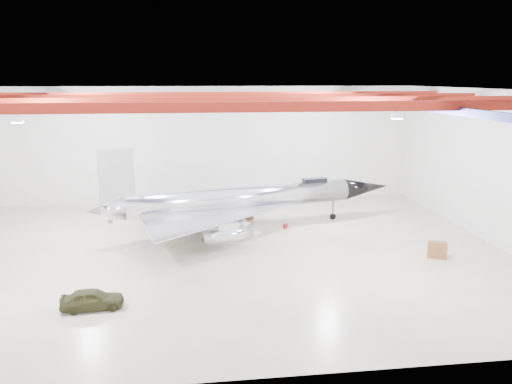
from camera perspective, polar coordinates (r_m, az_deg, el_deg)
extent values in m
plane|color=#B7A991|center=(34.67, -4.78, -6.94)|extent=(40.00, 40.00, 0.00)
plane|color=silver|center=(48.02, -5.73, 5.37)|extent=(40.00, 0.00, 40.00)
plane|color=silver|center=(39.43, 25.52, 2.53)|extent=(0.00, 30.00, 30.00)
plane|color=#0A0F38|center=(32.63, -5.14, 11.55)|extent=(40.00, 40.00, 0.00)
cube|color=maroon|center=(23.67, -4.23, 9.63)|extent=(39.50, 0.25, 0.50)
cube|color=maroon|center=(29.66, -4.89, 10.27)|extent=(39.50, 0.25, 0.50)
cube|color=maroon|center=(35.65, -5.32, 10.69)|extent=(39.50, 0.25, 0.50)
cube|color=maroon|center=(41.64, -5.63, 10.99)|extent=(39.50, 0.25, 0.50)
cube|color=#0D1451|center=(34.35, -25.80, 8.91)|extent=(0.25, 29.50, 0.40)
cube|color=#0D1451|center=(35.24, 15.08, 9.80)|extent=(0.25, 29.50, 0.40)
cube|color=silver|center=(28.06, -25.60, 7.49)|extent=(0.55, 0.55, 0.25)
cube|color=silver|center=(28.97, 15.83, 8.39)|extent=(0.55, 0.55, 0.25)
cube|color=silver|center=(39.62, -20.26, 9.17)|extent=(0.55, 0.55, 0.25)
cube|color=silver|center=(40.27, 9.12, 9.84)|extent=(0.55, 0.55, 0.25)
cylinder|color=silver|center=(39.14, -1.55, -0.73)|extent=(17.95, 5.87, 1.80)
cone|color=black|center=(44.00, 12.45, 0.50)|extent=(4.80, 2.78, 1.80)
cone|color=silver|center=(37.20, -16.83, -2.01)|extent=(3.04, 2.37, 1.80)
cube|color=silver|center=(36.75, -15.67, 1.63)|extent=(2.48, 0.68, 4.05)
cube|color=black|center=(41.36, 6.73, 1.27)|extent=(2.09, 1.15, 0.45)
cylinder|color=silver|center=(34.14, -3.13, -4.99)|extent=(3.52, 1.57, 0.81)
cylinder|color=silver|center=(36.19, -4.20, -3.96)|extent=(3.52, 1.57, 0.81)
cylinder|color=silver|center=(41.22, -6.32, -1.91)|extent=(3.52, 1.57, 0.81)
cylinder|color=silver|center=(43.34, -7.06, -1.19)|extent=(3.52, 1.57, 0.81)
cylinder|color=#59595B|center=(42.80, 8.79, -2.05)|extent=(0.16, 0.16, 1.62)
cylinder|color=black|center=(42.94, 8.76, -2.77)|extent=(0.54, 0.31, 0.50)
cylinder|color=#59595B|center=(36.51, -5.75, -4.58)|extent=(0.16, 0.16, 1.62)
cylinder|color=black|center=(36.69, -5.73, -5.41)|extent=(0.54, 0.31, 0.50)
cylinder|color=#59595B|center=(40.71, -7.38, -2.78)|extent=(0.16, 0.16, 1.62)
cylinder|color=black|center=(40.87, -7.36, -3.54)|extent=(0.54, 0.31, 0.50)
imported|color=#2F3118|center=(27.79, -18.21, -11.53)|extent=(3.27, 1.50, 1.09)
cube|color=brown|center=(35.55, 19.99, -6.24)|extent=(1.35, 1.01, 1.11)
cube|color=olive|center=(39.71, -11.54, -4.29)|extent=(0.56, 0.47, 0.37)
cube|color=#A91020|center=(41.64, -10.89, -3.50)|extent=(0.44, 0.36, 0.30)
cylinder|color=#59595B|center=(38.95, -6.29, -4.39)|extent=(0.54, 0.54, 0.43)
cube|color=olive|center=(42.57, -0.73, -2.83)|extent=(0.66, 0.58, 0.40)
cube|color=#59595B|center=(43.21, -16.33, -3.23)|extent=(0.36, 0.29, 0.25)
cylinder|color=#A91020|center=(40.09, 3.38, -3.89)|extent=(0.40, 0.40, 0.35)
cylinder|color=#59595B|center=(43.86, -0.90, -2.35)|extent=(0.54, 0.54, 0.41)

